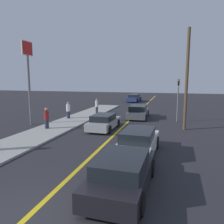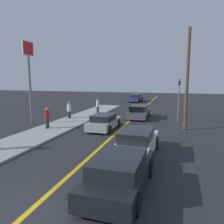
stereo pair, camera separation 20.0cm
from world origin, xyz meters
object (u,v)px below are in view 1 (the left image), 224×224
pedestrian_mid_group (47,118)px  roadside_sign (28,67)px  car_far_distant (104,122)px  car_near_right_lane (123,172)px  utility_pole (187,80)px  pedestrian_by_sign (97,106)px  pedestrian_far_standing (68,110)px  traffic_light (178,96)px  car_oncoming_far (134,98)px  car_ahead_center (138,142)px  car_parked_left_lot (138,112)px

pedestrian_mid_group → roadside_sign: size_ratio=0.23×
car_far_distant → roadside_sign: roadside_sign is taller
car_near_right_lane → pedestrian_mid_group: (-7.92, 7.66, 0.29)m
utility_pole → pedestrian_by_sign: bearing=149.1°
pedestrian_far_standing → traffic_light: (10.51, 1.50, 1.53)m
car_far_distant → car_oncoming_far: size_ratio=0.86×
traffic_light → pedestrian_by_sign: bearing=164.3°
car_oncoming_far → traffic_light: (7.09, -17.36, 1.81)m
car_ahead_center → car_far_distant: bearing=125.9°
car_parked_left_lot → utility_pole: (4.39, -4.25, 3.30)m
car_oncoming_far → traffic_light: size_ratio=1.20×
pedestrian_far_standing → pedestrian_by_sign: size_ratio=0.99×
car_ahead_center → car_oncoming_far: (-4.94, 27.36, -0.03)m
car_oncoming_far → utility_pole: bearing=-66.8°
car_ahead_center → pedestrian_far_standing: pedestrian_far_standing is taller
pedestrian_far_standing → traffic_light: bearing=8.1°
pedestrian_by_sign → utility_pole: bearing=-30.9°
pedestrian_far_standing → roadside_sign: (-2.00, -3.25, 4.08)m
car_far_distant → car_parked_left_lot: 6.14m
utility_pole → traffic_light: bearing=99.4°
car_oncoming_far → traffic_light: bearing=-65.0°
car_far_distant → car_oncoming_far: car_oncoming_far is taller
car_near_right_lane → utility_pole: utility_pole is taller
car_oncoming_far → car_ahead_center: bearing=-77.0°
pedestrian_far_standing → traffic_light: size_ratio=0.41×
car_near_right_lane → pedestrian_by_sign: bearing=113.8°
car_far_distant → pedestrian_by_sign: size_ratio=2.51×
traffic_light → car_oncoming_far: bearing=112.2°
utility_pole → car_oncoming_far: bearing=110.4°
car_oncoming_far → pedestrian_far_standing: size_ratio=2.94×
pedestrian_by_sign → car_ahead_center: bearing=-61.6°
pedestrian_by_sign → car_oncoming_far: bearing=83.0°
car_far_distant → pedestrian_mid_group: (-4.32, -1.41, 0.35)m
pedestrian_mid_group → roadside_sign: 4.96m
pedestrian_by_sign → car_far_distant: bearing=-66.3°
car_near_right_lane → car_oncoming_far: (-4.96, 31.18, -0.00)m
car_near_right_lane → pedestrian_mid_group: size_ratio=2.71×
pedestrian_mid_group → utility_pole: size_ratio=0.21×
car_near_right_lane → traffic_light: traffic_light is taller
traffic_light → roadside_sign: roadside_sign is taller
car_ahead_center → utility_pole: (2.67, 6.85, 3.25)m
pedestrian_mid_group → car_ahead_center: bearing=-25.9°
car_ahead_center → roadside_sign: bearing=154.8°
pedestrian_far_standing → utility_pole: utility_pole is taller
car_far_distant → traffic_light: (5.73, 4.74, 1.87)m
pedestrian_far_standing → car_ahead_center: bearing=-45.5°
pedestrian_mid_group → traffic_light: traffic_light is taller
car_near_right_lane → utility_pole: 11.47m
car_ahead_center → pedestrian_far_standing: bearing=136.2°
car_ahead_center → pedestrian_mid_group: pedestrian_mid_group is taller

